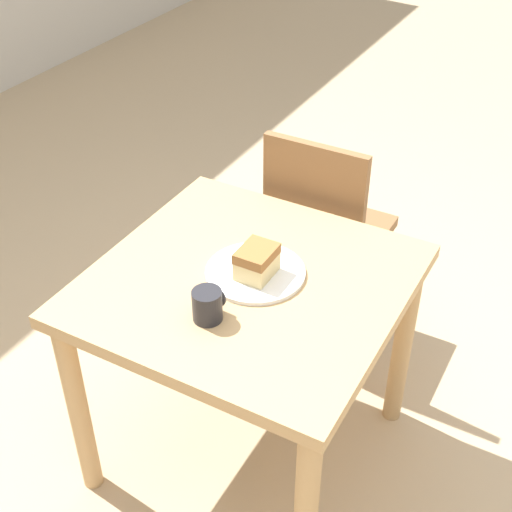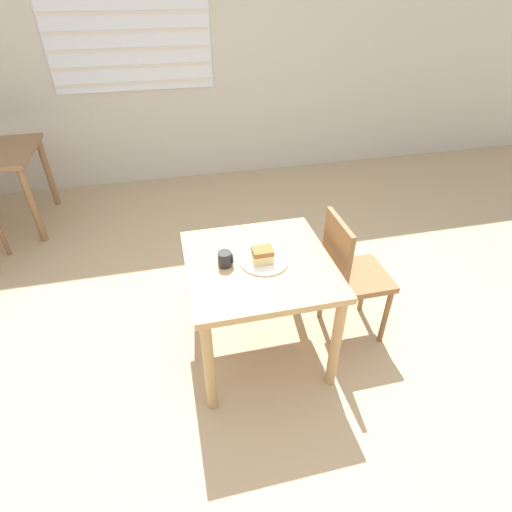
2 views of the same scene
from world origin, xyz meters
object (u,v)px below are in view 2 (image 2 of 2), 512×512
Objects in this scene: dining_table_near at (259,277)px; chair_near_window at (350,273)px; cake_slice at (263,255)px; coffee_mug at (225,259)px; plate at (264,261)px.

chair_near_window reaches higher than dining_table_near.
cake_slice is (-0.58, -0.05, 0.27)m from chair_near_window.
chair_near_window is 7.88× the size of cake_slice.
dining_table_near is 0.60m from chair_near_window.
coffee_mug is at bearing 172.16° from cake_slice.
plate is 2.45× the size of cake_slice.
chair_near_window reaches higher than plate.
cake_slice is 1.31× the size of coffee_mug.
cake_slice reaches higher than plate.
plate is 0.22m from coffee_mug.
dining_table_near is at bearing 92.78° from chair_near_window.
cake_slice is at bearing -7.84° from coffee_mug.
chair_near_window is at bearing 2.78° from dining_table_near.
dining_table_near is 0.12m from plate.
dining_table_near is 3.00× the size of plate.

